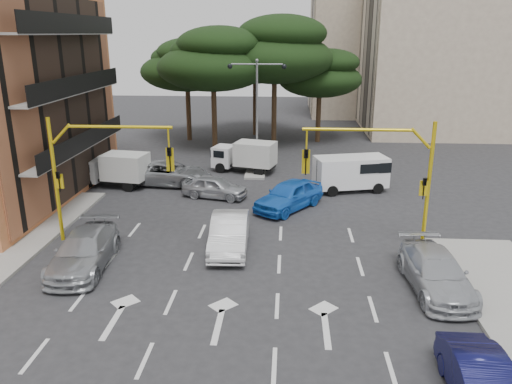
# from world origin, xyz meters

# --- Properties ---
(ground) EXTENTS (120.00, 120.00, 0.00)m
(ground) POSITION_xyz_m (0.00, 0.00, 0.00)
(ground) COLOR #28282B
(ground) RESTS_ON ground
(median_strip) EXTENTS (1.40, 6.00, 0.15)m
(median_strip) POSITION_xyz_m (0.00, 16.00, 0.07)
(median_strip) COLOR gray
(median_strip) RESTS_ON ground
(apartment_beige_near) EXTENTS (20.20, 12.15, 18.70)m
(apartment_beige_near) POSITION_xyz_m (19.95, 32.00, 9.35)
(apartment_beige_near) COLOR tan
(apartment_beige_near) RESTS_ON ground
(apartment_beige_far) EXTENTS (16.20, 12.15, 16.70)m
(apartment_beige_far) POSITION_xyz_m (12.95, 44.00, 8.35)
(apartment_beige_far) COLOR tan
(apartment_beige_far) RESTS_ON ground
(pine_left_near) EXTENTS (9.15, 9.15, 10.23)m
(pine_left_near) POSITION_xyz_m (-3.94, 21.96, 7.60)
(pine_left_near) COLOR #382616
(pine_left_near) RESTS_ON ground
(pine_center) EXTENTS (9.98, 9.98, 11.16)m
(pine_center) POSITION_xyz_m (1.06, 23.96, 8.30)
(pine_center) COLOR #382616
(pine_center) RESTS_ON ground
(pine_left_far) EXTENTS (8.32, 8.32, 9.30)m
(pine_left_far) POSITION_xyz_m (-6.94, 25.96, 6.91)
(pine_left_far) COLOR #382616
(pine_left_far) RESTS_ON ground
(pine_right) EXTENTS (7.49, 7.49, 8.37)m
(pine_right) POSITION_xyz_m (5.06, 25.96, 6.22)
(pine_right) COLOR #382616
(pine_right) RESTS_ON ground
(pine_back) EXTENTS (9.15, 9.15, 10.23)m
(pine_back) POSITION_xyz_m (-0.94, 28.96, 7.60)
(pine_back) COLOR #382616
(pine_back) RESTS_ON ground
(signal_mast_right) EXTENTS (5.79, 0.37, 6.00)m
(signal_mast_right) POSITION_xyz_m (6.80, 1.99, 3.88)
(signal_mast_right) COLOR gold
(signal_mast_right) RESTS_ON ground
(signal_mast_left) EXTENTS (5.79, 0.37, 6.00)m
(signal_mast_left) POSITION_xyz_m (-6.80, 1.99, 3.88)
(signal_mast_left) COLOR gold
(signal_mast_left) RESTS_ON ground
(street_lamp_center) EXTENTS (4.16, 0.36, 7.77)m
(street_lamp_center) POSITION_xyz_m (0.00, 16.00, 5.43)
(street_lamp_center) COLOR slate
(street_lamp_center) RESTS_ON median_strip
(car_white_hatch) EXTENTS (1.88, 4.86, 1.58)m
(car_white_hatch) POSITION_xyz_m (-0.36, 1.49, 0.79)
(car_white_hatch) COLOR silver
(car_white_hatch) RESTS_ON ground
(car_blue_compact) EXTENTS (4.42, 5.08, 1.65)m
(car_blue_compact) POSITION_xyz_m (2.39, 7.23, 0.83)
(car_blue_compact) COLOR blue
(car_blue_compact) RESTS_ON ground
(car_silver_wagon) EXTENTS (2.47, 5.37, 1.52)m
(car_silver_wagon) POSITION_xyz_m (-6.33, -0.84, 0.76)
(car_silver_wagon) COLOR #999CA1
(car_silver_wagon) RESTS_ON ground
(car_silver_cross_a) EXTENTS (5.86, 3.16, 1.56)m
(car_silver_cross_a) POSITION_xyz_m (-5.55, 11.50, 0.78)
(car_silver_cross_a) COLOR #929599
(car_silver_cross_a) RESTS_ON ground
(car_silver_cross_b) EXTENTS (4.25, 2.51, 1.36)m
(car_silver_cross_b) POSITION_xyz_m (-2.12, 9.00, 0.68)
(car_silver_cross_b) COLOR #AAADB3
(car_silver_cross_b) RESTS_ON ground
(car_navy_parked) EXTENTS (1.45, 4.14, 1.36)m
(car_navy_parked) POSITION_xyz_m (7.60, -8.33, 0.68)
(car_navy_parked) COLOR #0B0C38
(car_navy_parked) RESTS_ON ground
(car_silver_parked) EXTENTS (2.36, 5.19, 1.47)m
(car_silver_parked) POSITION_xyz_m (8.14, -1.85, 0.74)
(car_silver_parked) COLOR #AFB2B7
(car_silver_parked) RESTS_ON ground
(van_white) EXTENTS (4.85, 3.07, 2.24)m
(van_white) POSITION_xyz_m (6.28, 11.00, 1.12)
(van_white) COLOR white
(van_white) RESTS_ON ground
(box_truck_a) EXTENTS (4.80, 2.60, 2.24)m
(box_truck_a) POSITION_xyz_m (-9.00, 10.86, 1.12)
(box_truck_a) COLOR silver
(box_truck_a) RESTS_ON ground
(box_truck_b) EXTENTS (4.92, 3.07, 2.25)m
(box_truck_b) POSITION_xyz_m (-0.83, 15.03, 1.12)
(box_truck_b) COLOR white
(box_truck_b) RESTS_ON ground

